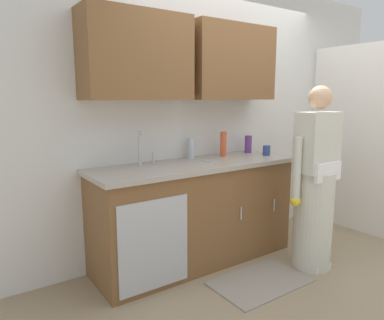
{
  "coord_description": "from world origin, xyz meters",
  "views": [
    {
      "loc": [
        -2.39,
        -1.91,
        1.52
      ],
      "look_at": [
        -0.69,
        0.55,
        1.0
      ],
      "focal_mm": 33.59,
      "sensor_mm": 36.0,
      "label": 1
    }
  ],
  "objects_px": {
    "bottle_water_tall": "(223,144)",
    "knife_on_counter": "(210,162)",
    "person_at_sink": "(315,193)",
    "cup_by_sink": "(266,150)",
    "bottle_water_short": "(248,144)",
    "bottle_soap": "(191,148)",
    "sink": "(152,170)"
  },
  "relations": [
    {
      "from": "bottle_water_short",
      "to": "bottle_soap",
      "type": "bearing_deg",
      "value": 176.16
    },
    {
      "from": "bottle_water_tall",
      "to": "cup_by_sink",
      "type": "distance_m",
      "value": 0.45
    },
    {
      "from": "bottle_water_short",
      "to": "bottle_water_tall",
      "type": "distance_m",
      "value": 0.37
    },
    {
      "from": "bottle_soap",
      "to": "bottle_water_tall",
      "type": "bearing_deg",
      "value": -12.56
    },
    {
      "from": "bottle_soap",
      "to": "knife_on_counter",
      "type": "relative_size",
      "value": 0.82
    },
    {
      "from": "bottle_water_short",
      "to": "bottle_soap",
      "type": "xyz_separation_m",
      "value": [
        -0.71,
        0.05,
        0.01
      ]
    },
    {
      "from": "person_at_sink",
      "to": "bottle_soap",
      "type": "height_order",
      "value": "person_at_sink"
    },
    {
      "from": "bottle_water_short",
      "to": "cup_by_sink",
      "type": "xyz_separation_m",
      "value": [
        0.03,
        -0.24,
        -0.04
      ]
    },
    {
      "from": "bottle_soap",
      "to": "bottle_water_short",
      "type": "bearing_deg",
      "value": -3.84
    },
    {
      "from": "cup_by_sink",
      "to": "knife_on_counter",
      "type": "relative_size",
      "value": 0.42
    },
    {
      "from": "person_at_sink",
      "to": "cup_by_sink",
      "type": "bearing_deg",
      "value": 87.02
    },
    {
      "from": "knife_on_counter",
      "to": "person_at_sink",
      "type": "bearing_deg",
      "value": -133.75
    },
    {
      "from": "person_at_sink",
      "to": "bottle_water_tall",
      "type": "height_order",
      "value": "person_at_sink"
    },
    {
      "from": "bottle_water_short",
      "to": "bottle_water_tall",
      "type": "bearing_deg",
      "value": -175.59
    },
    {
      "from": "person_at_sink",
      "to": "bottle_water_short",
      "type": "distance_m",
      "value": 0.93
    },
    {
      "from": "sink",
      "to": "knife_on_counter",
      "type": "bearing_deg",
      "value": -6.85
    },
    {
      "from": "person_at_sink",
      "to": "knife_on_counter",
      "type": "height_order",
      "value": "person_at_sink"
    },
    {
      "from": "bottle_soap",
      "to": "cup_by_sink",
      "type": "xyz_separation_m",
      "value": [
        0.73,
        -0.29,
        -0.05
      ]
    },
    {
      "from": "sink",
      "to": "cup_by_sink",
      "type": "bearing_deg",
      "value": -3.43
    },
    {
      "from": "bottle_water_tall",
      "to": "bottle_soap",
      "type": "bearing_deg",
      "value": 167.44
    },
    {
      "from": "person_at_sink",
      "to": "cup_by_sink",
      "type": "distance_m",
      "value": 0.69
    },
    {
      "from": "bottle_water_tall",
      "to": "bottle_soap",
      "type": "xyz_separation_m",
      "value": [
        -0.34,
        0.08,
        -0.02
      ]
    },
    {
      "from": "cup_by_sink",
      "to": "bottle_water_tall",
      "type": "bearing_deg",
      "value": 151.94
    },
    {
      "from": "bottle_water_tall",
      "to": "knife_on_counter",
      "type": "xyz_separation_m",
      "value": [
        -0.32,
        -0.2,
        -0.12
      ]
    },
    {
      "from": "bottle_water_tall",
      "to": "bottle_soap",
      "type": "height_order",
      "value": "bottle_water_tall"
    },
    {
      "from": "bottle_water_short",
      "to": "bottle_water_tall",
      "type": "xyz_separation_m",
      "value": [
        -0.37,
        -0.03,
        0.03
      ]
    },
    {
      "from": "bottle_soap",
      "to": "sink",
      "type": "bearing_deg",
      "value": -158.81
    },
    {
      "from": "bottle_water_tall",
      "to": "person_at_sink",
      "type": "bearing_deg",
      "value": -66.51
    },
    {
      "from": "bottle_water_tall",
      "to": "cup_by_sink",
      "type": "bearing_deg",
      "value": -28.06
    },
    {
      "from": "knife_on_counter",
      "to": "bottle_water_short",
      "type": "bearing_deg",
      "value": -72.38
    },
    {
      "from": "sink",
      "to": "bottle_water_short",
      "type": "relative_size",
      "value": 2.75
    },
    {
      "from": "bottle_water_tall",
      "to": "cup_by_sink",
      "type": "height_order",
      "value": "bottle_water_tall"
    }
  ]
}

